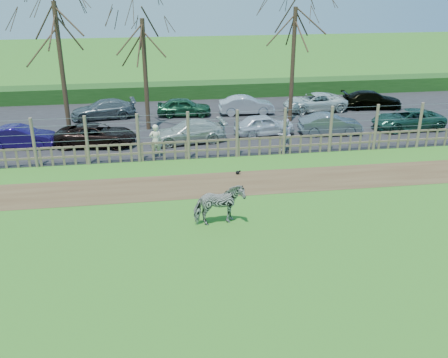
{
  "coord_description": "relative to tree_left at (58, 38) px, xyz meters",
  "views": [
    {
      "loc": [
        -1.77,
        -16.06,
        8.95
      ],
      "look_at": [
        1.0,
        2.5,
        1.1
      ],
      "focal_mm": 40.0,
      "sensor_mm": 36.0,
      "label": 1
    }
  ],
  "objects": [
    {
      "name": "dirt_strip",
      "position": [
        6.5,
        -8.0,
        -5.61
      ],
      "size": [
        34.0,
        2.8,
        0.01
      ],
      "primitive_type": "cube",
      "color": "brown",
      "rests_on": "ground"
    },
    {
      "name": "hedge",
      "position": [
        6.5,
        9.0,
        -5.07
      ],
      "size": [
        46.0,
        2.0,
        1.1
      ],
      "primitive_type": "cube",
      "color": "#1E4716",
      "rests_on": "ground"
    },
    {
      "name": "car_6",
      "position": [
        20.06,
        -1.31,
        -4.98
      ],
      "size": [
        4.36,
        2.08,
        1.2
      ],
      "primitive_type": "imported",
      "rotation": [
        0.0,
        0.0,
        4.73
      ],
      "color": "#1E4637",
      "rests_on": "asphalt"
    },
    {
      "name": "car_1",
      "position": [
        -2.38,
        -1.42,
        -4.98
      ],
      "size": [
        3.72,
        1.51,
        1.2
      ],
      "primitive_type": "imported",
      "rotation": [
        0.0,
        0.0,
        1.5
      ],
      "color": "#190C50",
      "rests_on": "asphalt"
    },
    {
      "name": "tree_right",
      "position": [
        13.5,
        1.5,
        -0.37
      ],
      "size": [
        4.8,
        4.8,
        7.35
      ],
      "color": "#3D2B1E",
      "rests_on": "ground"
    },
    {
      "name": "car_5",
      "position": [
        15.06,
        -1.6,
        -4.98
      ],
      "size": [
        3.72,
        1.51,
        1.2
      ],
      "primitive_type": "imported",
      "rotation": [
        0.0,
        0.0,
        1.51
      ],
      "color": "#545E65",
      "rests_on": "asphalt"
    },
    {
      "name": "car_3",
      "position": [
        6.73,
        -1.85,
        -4.98
      ],
      "size": [
        4.31,
        2.19,
        1.2
      ],
      "primitive_type": "imported",
      "rotation": [
        0.0,
        0.0,
        4.84
      ],
      "color": "#B8BFB5",
      "rests_on": "asphalt"
    },
    {
      "name": "zebra",
      "position": [
        7.05,
        -11.78,
        -4.82
      ],
      "size": [
        1.99,
        1.11,
        1.59
      ],
      "primitive_type": "imported",
      "rotation": [
        0.0,
        0.0,
        1.71
      ],
      "color": "gray",
      "rests_on": "ground"
    },
    {
      "name": "visitor_a",
      "position": [
        4.85,
        -3.97,
        -4.71
      ],
      "size": [
        0.69,
        0.51,
        1.72
      ],
      "primitive_type": "imported",
      "rotation": [
        0.0,
        0.0,
        3.31
      ],
      "color": "#EBE8BC",
      "rests_on": "asphalt"
    },
    {
      "name": "ground",
      "position": [
        6.5,
        -12.5,
        -5.62
      ],
      "size": [
        120.0,
        120.0,
        0.0
      ],
      "primitive_type": "plane",
      "color": "#58A431",
      "rests_on": "ground"
    },
    {
      "name": "car_12",
      "position": [
        15.83,
        3.68,
        -4.98
      ],
      "size": [
        4.41,
        2.19,
        1.2
      ],
      "primitive_type": "imported",
      "rotation": [
        0.0,
        0.0,
        4.76
      ],
      "color": "silver",
      "rests_on": "asphalt"
    },
    {
      "name": "visitor_b",
      "position": [
        11.67,
        -3.95,
        -4.71
      ],
      "size": [
        1.0,
        0.89,
        1.72
      ],
      "primitive_type": "imported",
      "rotation": [
        0.0,
        0.0,
        3.47
      ],
      "color": "silver",
      "rests_on": "asphalt"
    },
    {
      "name": "car_11",
      "position": [
        11.04,
        3.54,
        -4.98
      ],
      "size": [
        3.69,
        1.41,
        1.2
      ],
      "primitive_type": "imported",
      "rotation": [
        0.0,
        0.0,
        1.53
      ],
      "color": "#B6BBC2",
      "rests_on": "asphalt"
    },
    {
      "name": "tree_mid",
      "position": [
        4.5,
        1.0,
        -0.75
      ],
      "size": [
        4.8,
        4.8,
        6.83
      ],
      "color": "#3D2B1E",
      "rests_on": "ground"
    },
    {
      "name": "crow",
      "position": [
        8.63,
        -6.92,
        -5.52
      ],
      "size": [
        0.24,
        0.18,
        0.2
      ],
      "color": "black",
      "rests_on": "ground"
    },
    {
      "name": "asphalt",
      "position": [
        6.5,
        2.0,
        -5.6
      ],
      "size": [
        44.0,
        13.0,
        0.04
      ],
      "primitive_type": "cube",
      "color": "#232326",
      "rests_on": "ground"
    },
    {
      "name": "car_10",
      "position": [
        6.88,
        3.7,
        -4.98
      ],
      "size": [
        3.64,
        1.73,
        1.2
      ],
      "primitive_type": "imported",
      "rotation": [
        0.0,
        0.0,
        1.48
      ],
      "color": "#194B2D",
      "rests_on": "asphalt"
    },
    {
      "name": "car_13",
      "position": [
        19.99,
        3.74,
        -4.98
      ],
      "size": [
        4.28,
        2.07,
        1.2
      ],
      "primitive_type": "imported",
      "rotation": [
        0.0,
        0.0,
        1.47
      ],
      "color": "black",
      "rests_on": "asphalt"
    },
    {
      "name": "car_2",
      "position": [
        1.67,
        -1.67,
        -4.98
      ],
      "size": [
        4.55,
        2.57,
        1.2
      ],
      "primitive_type": "imported",
      "rotation": [
        0.0,
        0.0,
        1.43
      ],
      "color": "black",
      "rests_on": "asphalt"
    },
    {
      "name": "tree_left",
      "position": [
        0.0,
        0.0,
        0.0
      ],
      "size": [
        4.8,
        4.8,
        7.88
      ],
      "color": "#3D2B1E",
      "rests_on": "ground"
    },
    {
      "name": "car_9",
      "position": [
        1.64,
        3.88,
        -4.98
      ],
      "size": [
        4.31,
        2.18,
        1.2
      ],
      "primitive_type": "imported",
      "rotation": [
        0.0,
        0.0,
        4.84
      ],
      "color": "#535F64",
      "rests_on": "asphalt"
    },
    {
      "name": "fence",
      "position": [
        6.5,
        -4.5,
        -4.81
      ],
      "size": [
        30.16,
        0.16,
        2.5
      ],
      "color": "brown",
      "rests_on": "ground"
    },
    {
      "name": "car_4",
      "position": [
        11.21,
        -1.12,
        -4.98
      ],
      "size": [
        3.67,
        1.83,
        1.2
      ],
      "primitive_type": "imported",
      "rotation": [
        0.0,
        0.0,
        1.69
      ],
      "color": "silver",
      "rests_on": "asphalt"
    }
  ]
}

